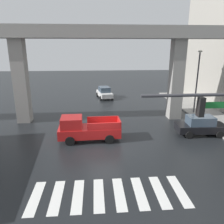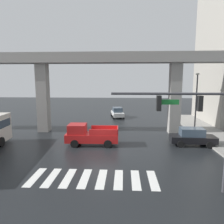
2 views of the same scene
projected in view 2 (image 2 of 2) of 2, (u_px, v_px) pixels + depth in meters
ground_plane at (102, 149)px, 19.56m from camera, size 120.00×120.00×0.00m
crosswalk_stripes at (93, 178)px, 13.74m from camera, size 8.25×2.80×0.01m
elevated_overpass at (108, 65)px, 25.11m from camera, size 53.69×2.20×9.58m
pickup_truck at (89, 135)px, 20.85m from camera, size 5.16×2.22×2.08m
sedan_white at (117, 112)px, 36.62m from camera, size 2.51×4.54×1.72m
sedan_black at (192, 137)px, 20.75m from camera, size 4.38×2.12×1.72m
traffic_signal_mast at (197, 116)px, 11.53m from camera, size 6.49×0.32×6.20m
street_lamp_mid_block at (197, 95)px, 26.48m from camera, size 0.44×0.70×7.24m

